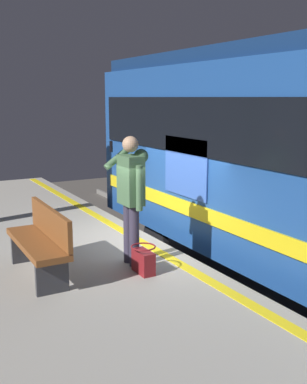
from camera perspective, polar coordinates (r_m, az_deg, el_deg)
The scene contains 8 objects.
ground_plane at distance 8.08m, azimuth 0.43°, elevation -13.35°, with size 23.62×23.62×0.00m, color #4C4742.
platform at distance 7.12m, azimuth -15.17°, elevation -12.44°, with size 13.67×4.31×1.11m, color #9E998E.
safety_line at distance 7.54m, azimuth -1.55°, elevation -6.13°, with size 13.40×0.16×0.01m, color yellow.
track_rail_near at distance 8.63m, azimuth 7.25°, elevation -11.17°, with size 17.77×0.08×0.16m, color slate.
track_rail_far at distance 9.50m, azimuth 14.33°, elevation -9.27°, with size 17.77×0.08×0.16m, color slate.
passenger at distance 6.30m, azimuth -2.74°, elevation 0.24°, with size 0.57×0.55×1.80m.
handbag at distance 6.20m, azimuth -1.26°, elevation -8.46°, with size 0.37×0.33×0.38m.
bench at distance 6.19m, azimuth -13.68°, elevation -5.74°, with size 1.56×0.44×0.90m.
Camera 1 is at (-6.36, 3.63, 3.41)m, focal length 43.13 mm.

